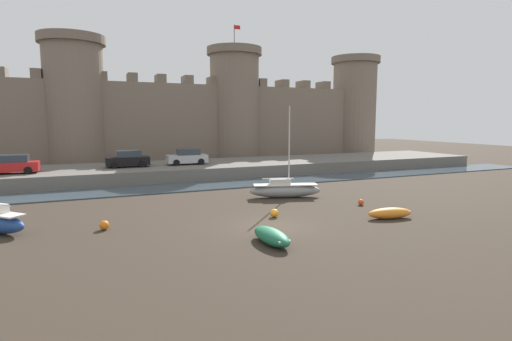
# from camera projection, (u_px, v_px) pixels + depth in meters

# --- Properties ---
(ground_plane) EXTENTS (160.00, 160.00, 0.00)m
(ground_plane) POSITION_uv_depth(u_px,v_px,m) (271.00, 227.00, 22.01)
(ground_plane) COLOR #382D23
(water_channel) EXTENTS (80.00, 4.50, 0.10)m
(water_channel) POSITION_uv_depth(u_px,v_px,m) (200.00, 186.00, 35.24)
(water_channel) COLOR #3D4C56
(water_channel) RESTS_ON ground
(quay_road) EXTENTS (71.95, 10.00, 1.27)m
(quay_road) POSITION_uv_depth(u_px,v_px,m) (182.00, 170.00, 41.77)
(quay_road) COLOR #666059
(quay_road) RESTS_ON ground
(castle) EXTENTS (67.37, 7.42, 18.53)m
(castle) POSITION_uv_depth(u_px,v_px,m) (161.00, 112.00, 50.89)
(castle) COLOR #7A6B5B
(castle) RESTS_ON ground
(rowboat_foreground_left) EXTENTS (1.24, 2.97, 0.73)m
(rowboat_foreground_left) POSITION_uv_depth(u_px,v_px,m) (272.00, 236.00, 18.92)
(rowboat_foreground_left) COLOR #1E6B47
(rowboat_foreground_left) RESTS_ON ground
(rowboat_near_channel_right) EXTENTS (2.92, 1.40, 0.65)m
(rowboat_near_channel_right) POSITION_uv_depth(u_px,v_px,m) (390.00, 213.00, 23.81)
(rowboat_near_channel_right) COLOR orange
(rowboat_near_channel_right) RESTS_ON ground
(sailboat_midflat_right) EXTENTS (5.59, 2.78, 6.89)m
(sailboat_midflat_right) POSITION_uv_depth(u_px,v_px,m) (285.00, 190.00, 30.28)
(sailboat_midflat_right) COLOR gray
(sailboat_midflat_right) RESTS_ON ground
(mooring_buoy_near_channel) EXTENTS (0.51, 0.51, 0.51)m
(mooring_buoy_near_channel) POSITION_uv_depth(u_px,v_px,m) (104.00, 225.00, 21.35)
(mooring_buoy_near_channel) COLOR orange
(mooring_buoy_near_channel) RESTS_ON ground
(mooring_buoy_near_shore) EXTENTS (0.41, 0.41, 0.41)m
(mooring_buoy_near_shore) POSITION_uv_depth(u_px,v_px,m) (361.00, 202.00, 27.57)
(mooring_buoy_near_shore) COLOR #E04C1E
(mooring_buoy_near_shore) RESTS_ON ground
(mooring_buoy_off_centre) EXTENTS (0.51, 0.51, 0.51)m
(mooring_buoy_off_centre) POSITION_uv_depth(u_px,v_px,m) (274.00, 213.00, 24.15)
(mooring_buoy_off_centre) COLOR orange
(mooring_buoy_off_centre) RESTS_ON ground
(car_quay_centre_west) EXTENTS (4.14, 1.95, 1.62)m
(car_quay_centre_west) POSITION_uv_depth(u_px,v_px,m) (13.00, 165.00, 34.21)
(car_quay_centre_west) COLOR red
(car_quay_centre_west) RESTS_ON quay_road
(car_quay_west) EXTENTS (4.14, 1.95, 1.62)m
(car_quay_west) POSITION_uv_depth(u_px,v_px,m) (128.00, 159.00, 39.01)
(car_quay_west) COLOR black
(car_quay_west) RESTS_ON quay_road
(car_quay_east) EXTENTS (4.14, 1.95, 1.62)m
(car_quay_east) POSITION_uv_depth(u_px,v_px,m) (187.00, 157.00, 41.30)
(car_quay_east) COLOR #B2B5B7
(car_quay_east) RESTS_ON quay_road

